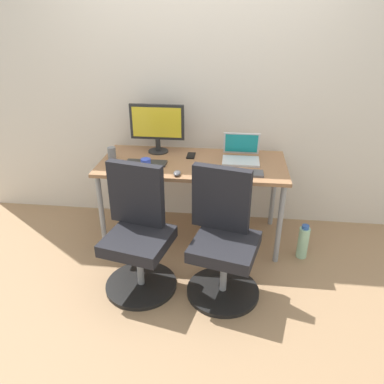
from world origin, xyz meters
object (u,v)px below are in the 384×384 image
office_chair_left (138,235)px  coffee_mug (146,164)px  water_bottle_on_floor (303,242)px  office_chair_right (223,241)px  open_laptop (241,154)px  desktop_monitor (157,125)px

office_chair_left → coffee_mug: size_ratio=10.22×
office_chair_left → water_bottle_on_floor: office_chair_left is taller
office_chair_right → water_bottle_on_floor: (0.67, 0.47, -0.28)m
open_laptop → desktop_monitor: bearing=171.6°
office_chair_right → open_laptop: bearing=82.1°
office_chair_left → open_laptop: bearing=47.0°
desktop_monitor → open_laptop: desktop_monitor is taller
office_chair_left → coffee_mug: bearing=93.7°
water_bottle_on_floor → coffee_mug: size_ratio=3.37×
coffee_mug → office_chair_left: bearing=-86.3°
desktop_monitor → office_chair_left: bearing=-89.2°
desktop_monitor → office_chair_right: bearing=-54.6°
office_chair_right → desktop_monitor: size_ratio=1.96×
office_chair_left → desktop_monitor: size_ratio=1.96×
office_chair_left → coffee_mug: 0.60m
office_chair_left → office_chair_right: (0.62, -0.00, 0.00)m
open_laptop → water_bottle_on_floor: bearing=-29.5°
coffee_mug → water_bottle_on_floor: bearing=-0.6°
office_chair_left → desktop_monitor: bearing=90.8°
office_chair_left → water_bottle_on_floor: (1.29, 0.47, -0.28)m
office_chair_left → water_bottle_on_floor: 1.40m
open_laptop → coffee_mug: 0.82m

